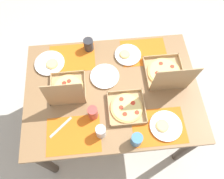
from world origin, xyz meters
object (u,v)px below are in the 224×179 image
pizza_box_corner_right (67,89)px  plate_near_left (165,126)px  pizza_box_edge_far (166,74)px  pizza_box_center (127,108)px  cup_clear_right (93,113)px  cup_dark (101,132)px  cup_clear_left (137,140)px  cup_spare (89,45)px  plate_near_right (50,63)px  plate_far_left (127,55)px  plate_middle (105,76)px

pizza_box_corner_right → plate_near_left: 0.73m
pizza_box_corner_right → pizza_box_edge_far: size_ratio=0.91×
pizza_box_center → cup_clear_right: (0.23, 0.03, 0.04)m
pizza_box_corner_right → cup_dark: pizza_box_corner_right is taller
cup_clear_right → cup_clear_left: bearing=141.8°
cup_spare → cup_clear_left: cup_clear_left is taller
plate_near_left → plate_near_right: same height
plate_near_left → cup_dark: size_ratio=2.03×
pizza_box_corner_right → plate_far_left: pizza_box_corner_right is taller
pizza_box_edge_far → plate_near_left: pizza_box_edge_far is taller
pizza_box_edge_far → plate_near_right: size_ratio=1.40×
pizza_box_edge_far → pizza_box_center: bearing=35.2°
pizza_box_corner_right → cup_clear_left: 0.60m
plate_far_left → plate_near_left: bearing=106.6°
cup_dark → pizza_box_edge_far: bearing=-142.6°
pizza_box_edge_far → cup_dark: (0.51, 0.39, 0.00)m
cup_clear_right → cup_spare: bearing=-90.0°
plate_near_right → cup_spare: bearing=-159.1°
pizza_box_center → plate_near_right: bearing=-38.2°
plate_far_left → cup_dark: 0.67m
pizza_box_corner_right → pizza_box_edge_far: pizza_box_edge_far is taller
pizza_box_corner_right → cup_spare: pizza_box_corner_right is taller
pizza_box_corner_right → plate_near_right: size_ratio=1.26×
pizza_box_center → pizza_box_edge_far: (-0.32, -0.23, 0.04)m
cup_dark → plate_far_left: bearing=-112.7°
plate_middle → cup_spare: 0.30m
pizza_box_center → plate_near_left: pizza_box_center is taller
cup_spare → cup_clear_right: bearing=90.0°
cup_spare → cup_clear_left: size_ratio=0.97×
plate_middle → cup_dark: cup_dark is taller
cup_clear_left → pizza_box_center: bearing=-82.6°
plate_middle → cup_clear_right: bearing=71.0°
pizza_box_center → plate_near_left: size_ratio=1.17×
cup_clear_right → plate_middle: bearing=-109.0°
plate_middle → cup_spare: cup_spare is taller
cup_spare → cup_clear_left: 0.83m
cup_spare → cup_clear_right: 0.58m
cup_clear_left → pizza_box_edge_far: bearing=-121.8°
cup_spare → cup_clear_right: (-0.00, 0.58, 0.00)m
plate_near_right → cup_dark: 0.69m
plate_far_left → pizza_box_corner_right: bearing=30.8°
pizza_box_edge_far → plate_middle: (0.45, -0.04, -0.04)m
pizza_box_edge_far → cup_clear_left: pizza_box_edge_far is taller
pizza_box_corner_right → cup_clear_right: pizza_box_corner_right is taller
plate_near_left → plate_near_right: bearing=-36.5°
cup_dark → cup_clear_right: cup_clear_right is taller
plate_middle → plate_near_left: size_ratio=1.00×
plate_near_left → cup_clear_right: 0.50m
pizza_box_corner_right → pizza_box_center: bearing=157.4°
cup_dark → cup_clear_left: size_ratio=1.03×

